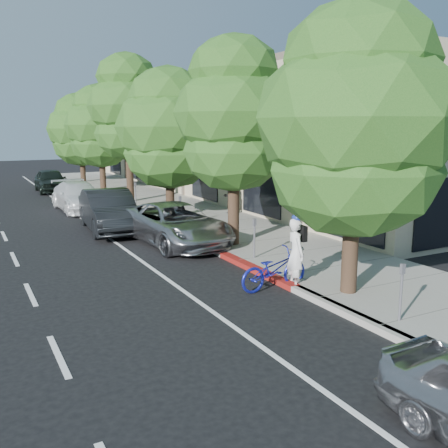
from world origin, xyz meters
TOP-DOWN VIEW (x-y plane):
  - ground at (0.00, 0.00)m, footprint 120.00×120.00m
  - sidewalk at (2.30, 8.00)m, footprint 4.60×56.00m
  - curb at (0.00, 8.00)m, footprint 0.30×56.00m
  - curb_red_segment at (0.00, 1.00)m, footprint 0.32×4.00m
  - storefront_building at (9.60, 18.00)m, footprint 10.00×36.00m
  - street_tree_0 at (0.90, -2.00)m, footprint 4.92×4.92m
  - street_tree_1 at (0.90, 4.00)m, footprint 4.15×4.15m
  - street_tree_2 at (0.90, 10.00)m, footprint 4.79×4.79m
  - street_tree_3 at (0.90, 16.00)m, footprint 4.38×4.38m
  - street_tree_4 at (0.90, 22.00)m, footprint 4.68×4.68m
  - street_tree_5 at (0.90, 28.00)m, footprint 5.06×5.06m
  - cyclist at (0.18, -0.73)m, footprint 0.58×0.77m
  - bicycle at (-0.40, -0.56)m, footprint 2.11×0.86m
  - silver_suv at (-0.72, 5.50)m, footprint 2.99×5.66m
  - dark_sedan at (-2.20, 9.05)m, footprint 2.19×5.29m
  - white_pickup at (-2.20, 15.00)m, footprint 2.20×5.10m
  - dark_suv_far at (-2.20, 23.62)m, footprint 1.92×4.56m
  - pedestrian at (4.00, 9.79)m, footprint 0.84×0.68m

SIDE VIEW (x-z plane):
  - ground at x=0.00m, z-range 0.00..0.00m
  - sidewalk at x=2.30m, z-range 0.00..0.15m
  - curb at x=0.00m, z-range 0.00..0.15m
  - curb_red_segment at x=0.00m, z-range 0.00..0.15m
  - bicycle at x=-0.40m, z-range 0.00..1.09m
  - white_pickup at x=-2.20m, z-range 0.00..1.46m
  - silver_suv at x=-0.72m, z-range 0.00..1.52m
  - dark_suv_far at x=-2.20m, z-range 0.00..1.54m
  - dark_sedan at x=-2.20m, z-range 0.00..1.70m
  - cyclist at x=0.18m, z-range 0.00..1.89m
  - pedestrian at x=4.00m, z-range 0.15..1.77m
  - storefront_building at x=9.60m, z-range 0.00..7.00m
  - street_tree_5 at x=0.90m, z-range 0.63..7.54m
  - street_tree_2 at x=0.90m, z-range 0.70..7.65m
  - street_tree_4 at x=0.90m, z-range 0.76..7.86m
  - street_tree_0 at x=0.90m, z-range 0.73..7.94m
  - street_tree_1 at x=0.90m, z-range 0.94..8.28m
  - street_tree_3 at x=0.90m, z-range 1.12..9.40m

